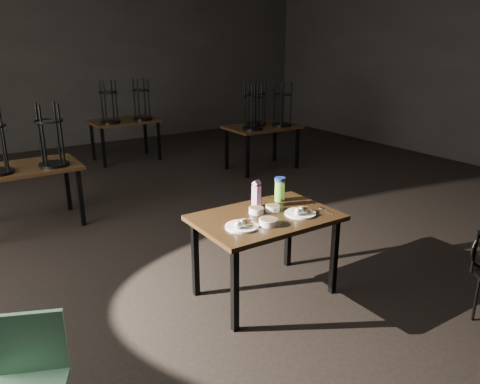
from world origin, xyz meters
TOP-DOWN VIEW (x-y plane):
  - room at (-0.06, 0.01)m, footprint 12.00×12.04m
  - main_table at (-0.77, -1.05)m, footprint 1.20×0.80m
  - plate_left at (-1.09, -1.15)m, footprint 0.27×0.27m
  - plate_right at (-0.51, -1.19)m, footprint 0.27×0.27m
  - bowl_near at (-0.81, -0.95)m, footprint 0.13×0.13m
  - bowl_far at (-0.65, -0.99)m, footprint 0.12×0.12m
  - bowl_big at (-0.88, -1.23)m, footprint 0.15×0.15m
  - juice_carton at (-0.72, -0.83)m, footprint 0.08×0.08m
  - water_bottle at (-0.44, -0.81)m, footprint 0.13×0.13m
  - spoon at (-0.26, -1.19)m, footprint 0.05×0.19m
  - school_chair at (-2.81, -1.73)m, footprint 0.50×0.50m
  - bg_table_left at (-2.20, 1.74)m, footprint 1.20×0.80m
  - bg_table_right at (1.66, 2.35)m, footprint 1.20×0.80m
  - bg_table_far at (-0.09, 4.21)m, footprint 1.20×0.80m

SIDE VIEW (x-z plane):
  - school_chair at x=-2.81m, z-range 0.08..0.90m
  - main_table at x=-0.77m, z-range 0.30..1.05m
  - bg_table_left at x=-2.20m, z-range 0.01..1.49m
  - bg_table_far at x=-0.09m, z-range 0.01..1.49m
  - spoon at x=-0.26m, z-range 0.75..0.76m
  - plate_right at x=-0.51m, z-range 0.73..0.82m
  - plate_left at x=-1.09m, z-range 0.73..0.82m
  - bowl_far at x=-0.65m, z-range 0.75..0.80m
  - bowl_near at x=-0.81m, z-range 0.75..0.80m
  - bowl_big at x=-0.88m, z-range 0.75..0.80m
  - bg_table_right at x=1.66m, z-range 0.04..1.52m
  - water_bottle at x=-0.44m, z-range 0.75..0.97m
  - juice_carton at x=-0.72m, z-range 0.74..0.99m
  - room at x=-0.06m, z-range 0.72..3.94m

